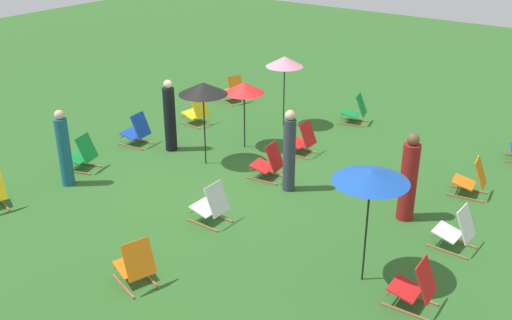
# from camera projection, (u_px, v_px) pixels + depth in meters

# --- Properties ---
(ground_plane) EXTENTS (40.00, 40.00, 0.00)m
(ground_plane) POSITION_uv_depth(u_px,v_px,m) (214.00, 167.00, 13.77)
(ground_plane) COLOR #2D6026
(deckchair_1) EXTENTS (0.68, 0.87, 0.83)m
(deckchair_1) POSITION_uv_depth(u_px,v_px,m) (136.00, 265.00, 9.52)
(deckchair_1) COLOR olive
(deckchair_1) RESTS_ON ground
(deckchair_3) EXTENTS (0.49, 0.77, 0.83)m
(deckchair_3) POSITION_uv_depth(u_px,v_px,m) (302.00, 140.00, 14.32)
(deckchair_3) COLOR olive
(deckchair_3) RESTS_ON ground
(deckchair_4) EXTENTS (0.53, 0.79, 0.83)m
(deckchair_4) POSITION_uv_depth(u_px,v_px,m) (197.00, 112.00, 16.15)
(deckchair_4) COLOR olive
(deckchair_4) RESTS_ON ground
(deckchair_5) EXTENTS (0.51, 0.78, 0.83)m
(deckchair_5) POSITION_uv_depth(u_px,v_px,m) (415.00, 287.00, 9.00)
(deckchair_5) COLOR olive
(deckchair_5) RESTS_ON ground
(deckchair_6) EXTENTS (0.56, 0.81, 0.83)m
(deckchair_6) POSITION_uv_depth(u_px,v_px,m) (269.00, 163.00, 13.08)
(deckchair_6) COLOR olive
(deckchair_6) RESTS_ON ground
(deckchair_7) EXTENTS (0.58, 0.82, 0.83)m
(deckchair_7) POSITION_uv_depth(u_px,v_px,m) (472.00, 179.00, 12.35)
(deckchair_7) COLOR olive
(deckchair_7) RESTS_ON ground
(deckchair_8) EXTENTS (0.57, 0.81, 0.83)m
(deckchair_8) POSITION_uv_depth(u_px,v_px,m) (137.00, 131.00, 14.84)
(deckchair_8) COLOR olive
(deckchair_8) RESTS_ON ground
(deckchair_9) EXTENTS (0.48, 0.76, 0.83)m
(deckchair_9) POSITION_uv_depth(u_px,v_px,m) (211.00, 205.00, 11.33)
(deckchair_9) COLOR olive
(deckchair_9) RESTS_ON ground
(deckchair_10) EXTENTS (0.67, 0.86, 0.83)m
(deckchair_10) POSITION_uv_depth(u_px,v_px,m) (82.00, 154.00, 13.52)
(deckchair_10) COLOR olive
(deckchair_10) RESTS_ON ground
(deckchair_11) EXTENTS (0.50, 0.78, 0.83)m
(deckchair_11) POSITION_uv_depth(u_px,v_px,m) (456.00, 230.00, 10.50)
(deckchair_11) COLOR olive
(deckchair_11) RESTS_ON ground
(deckchair_12) EXTENTS (0.67, 0.86, 0.83)m
(deckchair_12) POSITION_uv_depth(u_px,v_px,m) (233.00, 91.00, 17.85)
(deckchair_12) COLOR olive
(deckchair_12) RESTS_ON ground
(deckchair_13) EXTENTS (0.65, 0.85, 0.83)m
(deckchair_13) POSITION_uv_depth(u_px,v_px,m) (356.00, 110.00, 16.23)
(deckchair_13) COLOR olive
(deckchair_13) RESTS_ON ground
(umbrella_0) EXTENTS (0.98, 0.98, 1.91)m
(umbrella_0) POSITION_uv_depth(u_px,v_px,m) (285.00, 62.00, 15.48)
(umbrella_0) COLOR black
(umbrella_0) RESTS_ON ground
(umbrella_1) EXTENTS (0.98, 0.98, 1.67)m
(umbrella_1) POSITION_uv_depth(u_px,v_px,m) (244.00, 88.00, 14.23)
(umbrella_1) COLOR black
(umbrella_1) RESTS_ON ground
(umbrella_2) EXTENTS (1.10, 1.10, 1.96)m
(umbrella_2) POSITION_uv_depth(u_px,v_px,m) (203.00, 89.00, 13.22)
(umbrella_2) COLOR black
(umbrella_2) RESTS_ON ground
(umbrella_3) EXTENTS (1.19, 1.19, 2.00)m
(umbrella_3) POSITION_uv_depth(u_px,v_px,m) (371.00, 176.00, 9.02)
(umbrella_3) COLOR black
(umbrella_3) RESTS_ON ground
(person_0) EXTENTS (0.42, 0.42, 1.77)m
(person_0) POSITION_uv_depth(u_px,v_px,m) (409.00, 179.00, 11.29)
(person_0) COLOR maroon
(person_0) RESTS_ON ground
(person_1) EXTENTS (0.38, 0.38, 1.70)m
(person_1) POSITION_uv_depth(u_px,v_px,m) (64.00, 150.00, 12.65)
(person_1) COLOR #195972
(person_1) RESTS_ON ground
(person_2) EXTENTS (0.37, 0.37, 1.77)m
(person_2) POSITION_uv_depth(u_px,v_px,m) (170.00, 117.00, 14.36)
(person_2) COLOR black
(person_2) RESTS_ON ground
(person_3) EXTENTS (0.31, 0.31, 1.78)m
(person_3) POSITION_uv_depth(u_px,v_px,m) (289.00, 152.00, 12.40)
(person_3) COLOR #333847
(person_3) RESTS_ON ground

